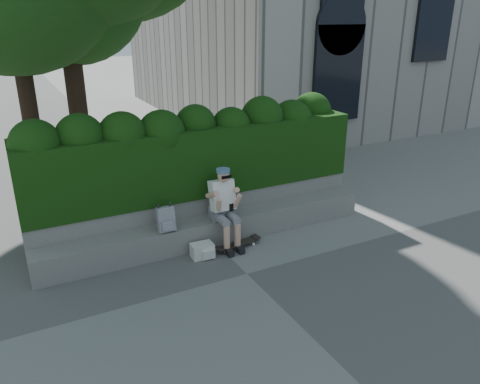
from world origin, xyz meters
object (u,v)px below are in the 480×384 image
backpack_ground (202,250)px  skateboard (238,244)px  backpack_plaid (166,219)px  person (224,204)px

backpack_ground → skateboard: bearing=3.7°
backpack_plaid → backpack_ground: backpack_plaid is taller
backpack_ground → backpack_plaid: bearing=148.8°
person → backpack_ground: bearing=-155.1°
person → skateboard: person is taller
person → backpack_plaid: size_ratio=3.39×
person → backpack_ground: size_ratio=3.83×
person → backpack_ground: 0.86m
backpack_plaid → skateboard: bearing=-14.0°
backpack_plaid → backpack_ground: (0.48, -0.32, -0.54)m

